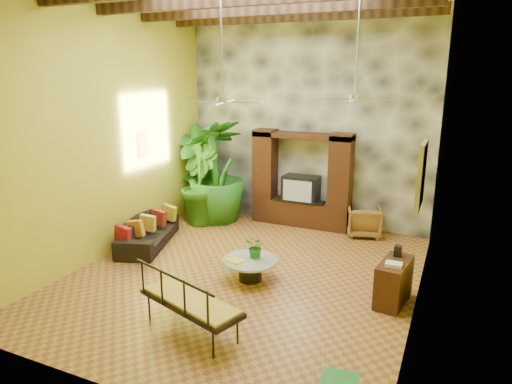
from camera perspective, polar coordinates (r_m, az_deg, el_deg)
The scene contains 20 objects.
ground at distance 8.63m, azimuth -1.34°, elevation -10.25°, with size 7.00×7.00×0.00m, color brown.
back_wall at distance 11.13m, azimuth 6.48°, elevation 8.79°, with size 6.00×0.02×5.00m, color gold.
left_wall at distance 9.58m, azimuth -17.97°, elevation 7.18°, with size 0.02×7.00×5.00m, color gold.
right_wall at distance 7.14m, azimuth 20.85°, elevation 4.51°, with size 0.02×7.00×5.00m, color gold.
stone_accent_wall at distance 11.08m, azimuth 6.39°, elevation 8.76°, with size 5.98×0.10×4.98m, color #34363C.
entertainment_center at distance 11.06m, azimuth 5.67°, elevation 0.69°, with size 2.40×0.55×2.30m.
ceiling_fan_front at distance 7.55m, azimuth -4.25°, elevation 12.84°, with size 1.28×1.28×1.86m.
ceiling_fan_back at distance 8.43m, azimuth 12.31°, elevation 12.76°, with size 1.28×1.28×1.86m.
wall_art_mask at distance 10.37m, azimuth -13.94°, elevation 5.77°, with size 0.06×0.32×0.55m, color orange.
wall_art_painting at distance 6.59m, azimuth 19.97°, elevation 2.01°, with size 0.06×0.70×0.90m, color teal.
sofa at distance 10.18m, azimuth -13.32°, elevation -4.85°, with size 2.03×0.79×0.59m, color black.
wicker_armchair at distance 10.74m, azimuth 13.32°, elevation -3.57°, with size 0.72×0.74×0.68m, color brown.
tall_plant_a at distance 11.76m, azimuth -7.25°, elevation 2.64°, with size 1.26×0.85×2.39m, color #20681B.
tall_plant_b at distance 11.24m, azimuth -7.22°, elevation 1.12°, with size 1.11×0.90×2.02m, color #25651A.
tall_plant_c at distance 11.30m, azimuth -5.00°, elevation 2.63°, with size 1.43×1.43×2.55m, color #22681B.
coffee_table at distance 8.32m, azimuth -0.72°, elevation -9.31°, with size 1.00×1.00×0.40m.
centerpiece_plant at distance 8.26m, azimuth -0.01°, elevation -6.88°, with size 0.36×0.32×0.41m, color #1B6722.
yellow_tray at distance 8.17m, azimuth -2.65°, elevation -8.59°, with size 0.28×0.20×0.03m, color gold.
iron_bench at distance 6.70m, azimuth -8.55°, elevation -13.24°, with size 1.78×1.12×0.57m.
side_console at distance 7.85m, azimuth 16.83°, elevation -10.73°, with size 0.40×0.89×0.71m, color #351B11.
Camera 1 is at (3.40, -7.04, 3.67)m, focal length 32.00 mm.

